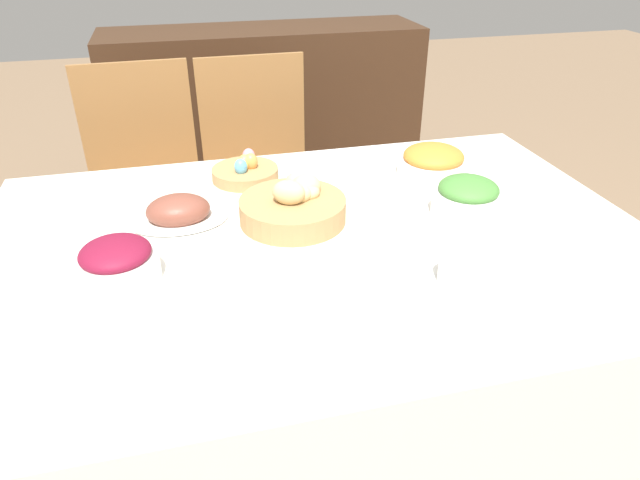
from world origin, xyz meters
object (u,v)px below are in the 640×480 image
at_px(chair_far_center, 260,181).
at_px(dinner_plate, 373,337).
at_px(chair_far_left, 148,192).
at_px(beet_salad_bowl, 117,263).
at_px(sideboard, 267,125).
at_px(spoon, 456,324).
at_px(bread_basket, 294,205).
at_px(butter_dish, 227,287).
at_px(fork, 299,351).
at_px(drinking_cup, 458,267).
at_px(knife, 442,327).
at_px(ham_platter, 178,212).
at_px(egg_basket, 245,171).
at_px(green_salad_bowl, 467,198).
at_px(carrot_bowl, 433,162).

xyz_separation_m(chair_far_center, dinner_plate, (0.02, -1.32, 0.25)).
bearing_deg(chair_far_left, beet_salad_bowl, -92.41).
bearing_deg(dinner_plate, beet_salad_bowl, 145.44).
distance_m(sideboard, spoon, 2.13).
bearing_deg(bread_basket, sideboard, 83.46).
distance_m(beet_salad_bowl, spoon, 0.72).
bearing_deg(butter_dish, fork, -63.39).
bearing_deg(drinking_cup, knife, -124.87).
bearing_deg(butter_dish, chair_far_center, 78.14).
bearing_deg(ham_platter, beet_salad_bowl, -118.72).
relative_size(chair_far_left, knife, 5.26).
bearing_deg(chair_far_left, sideboard, 51.03).
height_order(knife, drinking_cup, drinking_cup).
xyz_separation_m(ham_platter, beet_salad_bowl, (-0.13, -0.25, 0.02)).
bearing_deg(egg_basket, drinking_cup, -61.15).
xyz_separation_m(chair_far_left, chair_far_center, (0.44, 0.00, 0.00)).
height_order(chair_far_left, butter_dish, chair_far_left).
bearing_deg(fork, chair_far_center, 88.61).
xyz_separation_m(chair_far_center, ham_platter, (-0.32, -0.75, 0.27)).
bearing_deg(green_salad_bowl, chair_far_left, 133.50).
bearing_deg(drinking_cup, fork, -160.41).
height_order(dinner_plate, knife, dinner_plate).
xyz_separation_m(carrot_bowl, fork, (-0.56, -0.69, -0.04)).
height_order(bread_basket, ham_platter, bread_basket).
xyz_separation_m(spoon, drinking_cup, (0.06, 0.13, 0.04)).
bearing_deg(carrot_bowl, ham_platter, -171.02).
xyz_separation_m(chair_far_center, spoon, (0.19, -1.32, 0.25)).
relative_size(bread_basket, ham_platter, 1.10).
distance_m(chair_far_left, green_salad_bowl, 1.28).
distance_m(knife, butter_dish, 0.44).
relative_size(chair_far_left, carrot_bowl, 4.69).
height_order(ham_platter, spoon, ham_platter).
distance_m(ham_platter, dinner_plate, 0.66).
bearing_deg(chair_far_center, egg_basket, -102.75).
relative_size(egg_basket, spoon, 1.03).
relative_size(green_salad_bowl, knife, 0.96).
distance_m(sideboard, fork, 2.14).
distance_m(bread_basket, dinner_plate, 0.51).
distance_m(carrot_bowl, green_salad_bowl, 0.27).
relative_size(egg_basket, dinner_plate, 0.85).
bearing_deg(beet_salad_bowl, fork, -44.59).
distance_m(bread_basket, butter_dish, 0.36).
bearing_deg(knife, chair_far_center, 100.77).
xyz_separation_m(sideboard, bread_basket, (-0.18, -1.60, 0.33)).
xyz_separation_m(chair_far_center, fork, (-0.12, -1.32, 0.25)).
distance_m(knife, spoon, 0.03).
relative_size(fork, butter_dish, 1.40).
relative_size(chair_far_left, egg_basket, 5.08).
xyz_separation_m(chair_far_left, beet_salad_bowl, (-0.01, -1.00, 0.29)).
bearing_deg(fork, sideboard, 86.42).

